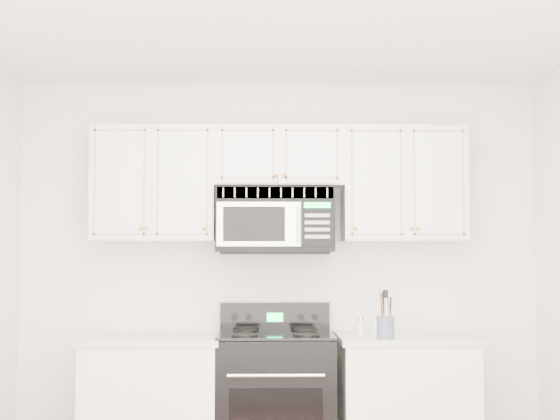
{
  "coord_description": "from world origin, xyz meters",
  "views": [
    {
      "loc": [
        -0.09,
        -3.54,
        1.43
      ],
      "look_at": [
        0.0,
        1.3,
        1.71
      ],
      "focal_mm": 50.0,
      "sensor_mm": 36.0,
      "label": 1
    }
  ],
  "objects": [
    {
      "name": "base_cabinet_right",
      "position": [
        0.8,
        1.44,
        0.43
      ],
      "size": [
        0.86,
        0.65,
        0.92
      ],
      "color": "silver",
      "rests_on": "ground"
    },
    {
      "name": "microwave",
      "position": [
        -0.03,
        1.56,
        1.66
      ],
      "size": [
        0.76,
        0.43,
        0.42
      ],
      "color": "black",
      "rests_on": "ground"
    },
    {
      "name": "shaker_pepper",
      "position": [
        0.6,
        1.36,
        0.97
      ],
      "size": [
        0.04,
        0.04,
        0.1
      ],
      "color": "white",
      "rests_on": "base_cabinet_right"
    },
    {
      "name": "base_cabinet_left",
      "position": [
        -0.8,
        1.44,
        0.43
      ],
      "size": [
        0.86,
        0.65,
        0.92
      ],
      "color": "silver",
      "rests_on": "ground"
    },
    {
      "name": "range",
      "position": [
        -0.03,
        1.44,
        0.48
      ],
      "size": [
        0.73,
        0.67,
        1.11
      ],
      "color": "black",
      "rests_on": "ground"
    },
    {
      "name": "utensil_crock",
      "position": [
        0.64,
        1.23,
        1.0
      ],
      "size": [
        0.11,
        0.11,
        0.29
      ],
      "color": "slate",
      "rests_on": "base_cabinet_right"
    },
    {
      "name": "upper_cabinets",
      "position": [
        -0.0,
        1.58,
        1.93
      ],
      "size": [
        2.44,
        0.37,
        0.75
      ],
      "color": "silver",
      "rests_on": "ground"
    },
    {
      "name": "shaker_salt",
      "position": [
        0.51,
        1.41,
        0.98
      ],
      "size": [
        0.05,
        0.05,
        0.11
      ],
      "color": "white",
      "rests_on": "base_cabinet_right"
    },
    {
      "name": "room",
      "position": [
        0.0,
        0.0,
        1.3
      ],
      "size": [
        3.51,
        3.51,
        2.61
      ],
      "color": "#96614A",
      "rests_on": "ground"
    }
  ]
}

